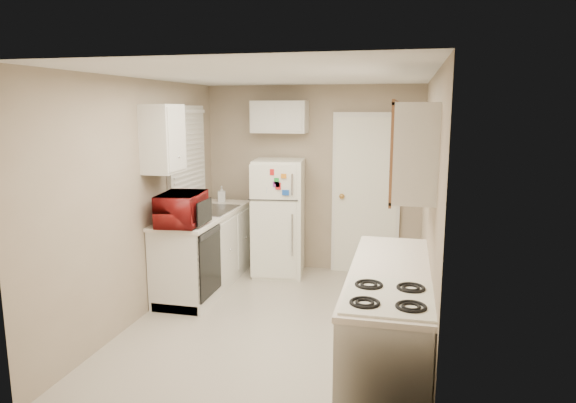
# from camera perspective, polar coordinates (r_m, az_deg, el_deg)

# --- Properties ---
(floor) EXTENTS (3.80, 3.80, 0.00)m
(floor) POSITION_cam_1_polar(r_m,az_deg,el_deg) (5.22, -1.28, -13.50)
(floor) COLOR beige
(floor) RESTS_ON ground
(ceiling) EXTENTS (3.80, 3.80, 0.00)m
(ceiling) POSITION_cam_1_polar(r_m,az_deg,el_deg) (4.78, -1.40, 13.81)
(ceiling) COLOR white
(ceiling) RESTS_ON floor
(wall_left) EXTENTS (3.80, 3.80, 0.00)m
(wall_left) POSITION_cam_1_polar(r_m,az_deg,el_deg) (5.38, -15.94, 0.20)
(wall_left) COLOR tan
(wall_left) RESTS_ON floor
(wall_right) EXTENTS (3.80, 3.80, 0.00)m
(wall_right) POSITION_cam_1_polar(r_m,az_deg,el_deg) (4.72, 15.37, -1.16)
(wall_right) COLOR tan
(wall_right) RESTS_ON floor
(wall_back) EXTENTS (2.80, 2.80, 0.00)m
(wall_back) POSITION_cam_1_polar(r_m,az_deg,el_deg) (6.69, 2.72, 2.52)
(wall_back) COLOR tan
(wall_back) RESTS_ON floor
(wall_front) EXTENTS (2.80, 2.80, 0.00)m
(wall_front) POSITION_cam_1_polar(r_m,az_deg,el_deg) (3.11, -10.16, -6.85)
(wall_front) COLOR tan
(wall_front) RESTS_ON floor
(left_counter) EXTENTS (0.60, 1.80, 0.90)m
(left_counter) POSITION_cam_1_polar(r_m,az_deg,el_deg) (6.21, -9.13, -5.30)
(left_counter) COLOR silver
(left_counter) RESTS_ON floor
(dishwasher) EXTENTS (0.03, 0.58, 0.72)m
(dishwasher) POSITION_cam_1_polar(r_m,az_deg,el_deg) (5.56, -8.69, -6.73)
(dishwasher) COLOR black
(dishwasher) RESTS_ON floor
(sink) EXTENTS (0.54, 0.74, 0.16)m
(sink) POSITION_cam_1_polar(r_m,az_deg,el_deg) (6.25, -8.72, -1.32)
(sink) COLOR gray
(sink) RESTS_ON left_counter
(microwave) EXTENTS (0.64, 0.41, 0.41)m
(microwave) POSITION_cam_1_polar(r_m,az_deg,el_deg) (5.48, -11.70, -1.03)
(microwave) COLOR maroon
(microwave) RESTS_ON left_counter
(soap_bottle) EXTENTS (0.12, 0.12, 0.21)m
(soap_bottle) POSITION_cam_1_polar(r_m,az_deg,el_deg) (6.75, -7.38, 0.80)
(soap_bottle) COLOR white
(soap_bottle) RESTS_ON left_counter
(window_blinds) EXTENTS (0.10, 0.98, 1.08)m
(window_blinds) POSITION_cam_1_polar(r_m,az_deg,el_deg) (6.24, -11.13, 5.46)
(window_blinds) COLOR silver
(window_blinds) RESTS_ON wall_left
(upper_cabinet_left) EXTENTS (0.30, 0.45, 0.70)m
(upper_cabinet_left) POSITION_cam_1_polar(r_m,az_deg,el_deg) (5.43, -13.73, 6.78)
(upper_cabinet_left) COLOR silver
(upper_cabinet_left) RESTS_ON wall_left
(refrigerator) EXTENTS (0.67, 0.66, 1.48)m
(refrigerator) POSITION_cam_1_polar(r_m,az_deg,el_deg) (6.52, -1.00, -1.80)
(refrigerator) COLOR white
(refrigerator) RESTS_ON floor
(cabinet_over_fridge) EXTENTS (0.70, 0.30, 0.40)m
(cabinet_over_fridge) POSITION_cam_1_polar(r_m,az_deg,el_deg) (6.57, -0.93, 9.38)
(cabinet_over_fridge) COLOR silver
(cabinet_over_fridge) RESTS_ON wall_back
(interior_door) EXTENTS (0.86, 0.06, 2.08)m
(interior_door) POSITION_cam_1_polar(r_m,az_deg,el_deg) (6.59, 8.64, 0.71)
(interior_door) COLOR white
(interior_door) RESTS_ON floor
(right_counter) EXTENTS (0.60, 2.00, 0.90)m
(right_counter) POSITION_cam_1_polar(r_m,az_deg,el_deg) (4.17, 11.03, -13.33)
(right_counter) COLOR silver
(right_counter) RESTS_ON floor
(stove) EXTENTS (0.57, 0.71, 0.86)m
(stove) POSITION_cam_1_polar(r_m,az_deg,el_deg) (3.63, 10.85, -17.43)
(stove) COLOR white
(stove) RESTS_ON floor
(upper_cabinet_right) EXTENTS (0.30, 1.20, 0.70)m
(upper_cabinet_right) POSITION_cam_1_polar(r_m,az_deg,el_deg) (4.14, 13.92, 5.73)
(upper_cabinet_right) COLOR silver
(upper_cabinet_right) RESTS_ON wall_right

